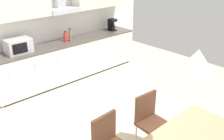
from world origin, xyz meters
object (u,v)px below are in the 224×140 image
object	(u,v)px
microwave	(18,46)
bottle_brown	(70,35)
chair_far_right	(150,117)
coffee_maker	(112,25)
pendant_lamp	(197,61)
bottle_red	(65,37)

from	to	relation	value
microwave	bottle_brown	xyz separation A→B (m)	(1.19, -0.02, -0.01)
bottle_brown	microwave	bearing A→B (deg)	178.86
chair_far_right	microwave	bearing A→B (deg)	101.85
microwave	coffee_maker	distance (m)	2.50
bottle_brown	chair_far_right	world-z (taller)	bottle_brown
coffee_maker	pendant_lamp	bearing A→B (deg)	-122.13
bottle_brown	chair_far_right	xyz separation A→B (m)	(-0.59, -2.82, -0.49)
coffee_maker	bottle_red	world-z (taller)	coffee_maker
microwave	bottle_brown	world-z (taller)	bottle_brown
microwave	pendant_lamp	xyz separation A→B (m)	(0.21, -3.62, 0.69)
bottle_red	coffee_maker	bearing A→B (deg)	0.04
coffee_maker	pendant_lamp	xyz separation A→B (m)	(-2.29, -3.65, 0.68)
coffee_maker	chair_far_right	xyz separation A→B (m)	(-1.90, -2.87, -0.51)
pendant_lamp	microwave	bearing A→B (deg)	93.34
chair_far_right	pendant_lamp	distance (m)	1.48
pendant_lamp	bottle_brown	bearing A→B (deg)	74.76
coffee_maker	bottle_red	bearing A→B (deg)	-179.96
coffee_maker	bottle_brown	distance (m)	1.31
coffee_maker	bottle_brown	size ratio (longest dim) A/B	1.02
coffee_maker	chair_far_right	bearing A→B (deg)	-123.58
microwave	pendant_lamp	bearing A→B (deg)	-86.66
chair_far_right	bottle_brown	bearing A→B (deg)	78.09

